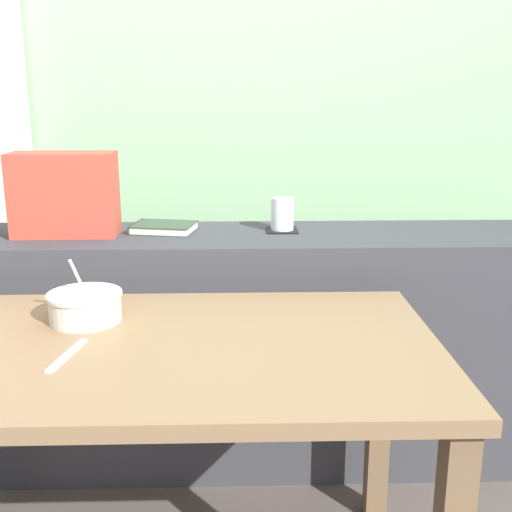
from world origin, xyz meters
TOP-DOWN VIEW (x-y plane):
  - outdoor_backdrop at (0.00, 1.25)m, footprint 4.80×0.08m
  - dark_console_ledge at (0.00, 0.55)m, footprint 2.80×0.40m
  - breakfast_table at (-0.09, -0.10)m, footprint 1.25×0.71m
  - coaster_square at (0.23, 0.59)m, footprint 0.10×0.10m
  - juice_glass at (0.23, 0.59)m, footprint 0.07×0.07m
  - closed_book at (-0.16, 0.59)m, footprint 0.22×0.18m
  - throw_pillow at (-0.46, 0.55)m, footprint 0.32×0.15m
  - soup_bowl at (-0.29, 0.05)m, footprint 0.18×0.18m
  - fork_utensil at (-0.28, -0.17)m, footprint 0.05×0.17m

SIDE VIEW (x-z plane):
  - dark_console_ledge at x=0.00m, z-range 0.00..0.78m
  - breakfast_table at x=-0.09m, z-range 0.25..0.93m
  - fork_utensil at x=-0.28m, z-range 0.68..0.69m
  - soup_bowl at x=-0.29m, z-range 0.64..0.80m
  - coaster_square at x=0.23m, z-range 0.78..0.79m
  - closed_book at x=-0.16m, z-range 0.78..0.81m
  - juice_glass at x=0.23m, z-range 0.78..0.89m
  - throw_pillow at x=-0.46m, z-range 0.78..1.04m
  - outdoor_backdrop at x=0.00m, z-range 0.00..2.80m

